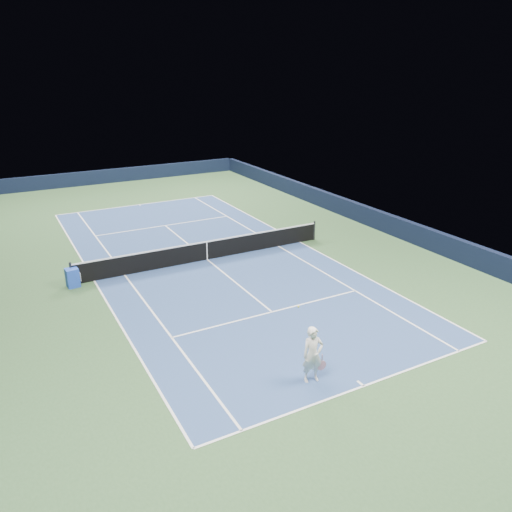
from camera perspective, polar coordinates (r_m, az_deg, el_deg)
name	(u,v)px	position (r m, az deg, el deg)	size (l,w,h in m)	color
ground	(207,260)	(24.86, -5.59, -0.42)	(40.00, 40.00, 0.00)	#2E4E2B
wall_far	(111,176)	(43.01, -16.22, 8.78)	(22.00, 0.35, 1.10)	black
wall_right	(376,219)	(30.28, 13.58, 4.12)	(0.35, 40.00, 1.10)	black
court_surface	(207,260)	(24.86, -5.59, -0.41)	(10.97, 23.77, 0.01)	navy
baseline_far	(139,205)	(35.61, -13.20, 5.75)	(10.97, 0.08, 0.00)	white
baseline_near	(364,386)	(15.82, 12.21, -14.32)	(10.97, 0.08, 0.00)	white
sideline_doubles_right	(300,242)	(27.29, 5.04, 1.60)	(0.08, 23.77, 0.00)	white
sideline_doubles_left	(94,281)	(23.47, -18.00, -2.71)	(0.08, 23.77, 0.00)	white
sideline_singles_right	(278,246)	(26.60, 2.57, 1.14)	(0.08, 23.77, 0.00)	white
sideline_singles_left	(125,275)	(23.70, -14.77, -2.12)	(0.08, 23.77, 0.00)	white
service_line_far	(165,225)	(30.54, -10.34, 3.45)	(8.23, 0.08, 0.00)	white
service_line_near	(272,312)	(19.61, 1.85, -6.40)	(8.23, 0.08, 0.00)	white
center_service_line	(207,260)	(24.85, -5.60, -0.40)	(0.08, 12.80, 0.00)	white
center_mark_far	(140,205)	(35.47, -13.13, 5.69)	(0.08, 0.30, 0.00)	white
center_mark_near	(361,383)	(15.91, 11.86, -14.06)	(0.08, 0.30, 0.00)	white
tennis_net	(207,250)	(24.68, -5.64, 0.67)	(12.90, 0.10, 1.07)	black
sponsor_cube	(73,278)	(23.02, -20.23, -2.34)	(0.60, 0.52, 0.84)	blue
tennis_player	(313,355)	(15.33, 6.50, -11.15)	(0.84, 1.30, 2.08)	white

